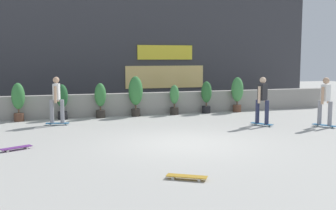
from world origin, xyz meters
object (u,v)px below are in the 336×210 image
at_px(potted_plant_3, 136,93).
at_px(skater_by_wall_left, 57,98).
at_px(skater_far_right, 325,100).
at_px(skater_far_left, 262,99).
at_px(skateboard_near_camera, 187,176).
at_px(potted_plant_1, 62,100).
at_px(potted_plant_5, 206,95).
at_px(potted_plant_0, 18,99).
at_px(skateboard_aside, 16,148).
at_px(potted_plant_6, 237,92).
at_px(potted_plant_2, 100,98).
at_px(potted_plant_4, 174,99).

relative_size(potted_plant_3, skater_by_wall_left, 0.95).
bearing_deg(skater_far_right, potted_plant_3, 141.01).
bearing_deg(skater_by_wall_left, potted_plant_3, 22.86).
relative_size(skater_far_right, skater_far_left, 1.00).
height_order(skater_far_left, skateboard_near_camera, skater_far_left).
relative_size(potted_plant_1, potted_plant_5, 0.99).
distance_m(potted_plant_0, skateboard_aside, 5.14).
bearing_deg(skater_far_left, potted_plant_5, 99.15).
xyz_separation_m(potted_plant_0, skater_by_wall_left, (1.32, -1.32, 0.12)).
xyz_separation_m(potted_plant_5, potted_plant_6, (1.45, -0.00, 0.11)).
distance_m(potted_plant_6, skateboard_aside, 10.24).
bearing_deg(potted_plant_5, skateboard_near_camera, -114.93).
relative_size(potted_plant_0, skater_by_wall_left, 0.84).
bearing_deg(potted_plant_2, potted_plant_1, 180.00).
xyz_separation_m(potted_plant_5, skater_far_right, (2.47, -4.49, 0.18)).
bearing_deg(skater_by_wall_left, potted_plant_6, 9.79).
relative_size(potted_plant_6, skateboard_aside, 1.88).
distance_m(potted_plant_3, skateboard_aside, 6.74).
bearing_deg(skateboard_aside, potted_plant_0, 91.37).
height_order(potted_plant_2, skateboard_near_camera, potted_plant_2).
relative_size(skater_by_wall_left, skateboard_near_camera, 2.16).
relative_size(potted_plant_3, potted_plant_5, 1.19).
bearing_deg(potted_plant_5, potted_plant_6, -0.00).
height_order(potted_plant_0, potted_plant_4, potted_plant_0).
bearing_deg(skater_by_wall_left, skateboard_aside, -107.68).
distance_m(potted_plant_6, skater_by_wall_left, 7.76).
bearing_deg(skater_far_left, skater_by_wall_left, 161.39).
height_order(potted_plant_4, skater_far_left, skater_far_left).
distance_m(potted_plant_2, potted_plant_4, 3.06).
bearing_deg(potted_plant_5, potted_plant_3, -180.00).
distance_m(potted_plant_5, skater_far_right, 5.13).
xyz_separation_m(potted_plant_5, skateboard_aside, (-7.40, -5.08, -0.70)).
bearing_deg(skater_by_wall_left, skater_far_right, -20.07).
relative_size(potted_plant_0, potted_plant_3, 0.89).
distance_m(potted_plant_0, potted_plant_4, 6.09).
bearing_deg(skateboard_near_camera, skateboard_aside, 131.37).
bearing_deg(potted_plant_3, potted_plant_5, 0.00).
relative_size(potted_plant_0, potted_plant_6, 0.95).
bearing_deg(potted_plant_2, skateboard_near_camera, -87.48).
height_order(potted_plant_0, potted_plant_2, potted_plant_0).
height_order(potted_plant_2, skater_far_right, skater_far_right).
bearing_deg(potted_plant_3, potted_plant_0, 180.00).
distance_m(potted_plant_6, skater_far_left, 3.71).
distance_m(potted_plant_2, skater_far_right, 8.29).
distance_m(potted_plant_5, skater_by_wall_left, 6.34).
relative_size(potted_plant_5, skater_far_left, 0.80).
bearing_deg(potted_plant_1, potted_plant_2, 0.00).
height_order(potted_plant_1, skater_far_right, skater_far_right).
height_order(potted_plant_6, skateboard_near_camera, potted_plant_6).
bearing_deg(skateboard_near_camera, skater_far_right, 33.42).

